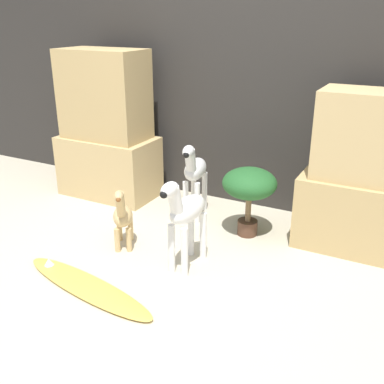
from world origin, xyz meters
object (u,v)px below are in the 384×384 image
zebra_left (194,172)px  potted_palm_front (249,187)px  giraffe_figurine (123,216)px  surfboard (86,286)px  zebra_right (185,213)px

zebra_left → potted_palm_front: size_ratio=1.25×
giraffe_figurine → surfboard: size_ratio=0.45×
zebra_right → potted_palm_front: bearing=73.0°
zebra_left → giraffe_figurine: (-0.21, -0.72, -0.15)m
zebra_left → surfboard: zebra_left is taller
zebra_right → giraffe_figurine: size_ratio=1.34×
zebra_left → giraffe_figurine: bearing=-106.4°
potted_palm_front → surfboard: potted_palm_front is taller
potted_palm_front → surfboard: 1.38m
giraffe_figurine → surfboard: giraffe_figurine is taller
zebra_left → surfboard: bearing=-95.0°
zebra_left → surfboard: size_ratio=0.60×
giraffe_figurine → zebra_left: bearing=73.6°
zebra_right → potted_palm_front: (0.20, 0.65, 0.00)m
zebra_left → potted_palm_front: (0.52, -0.10, 0.00)m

